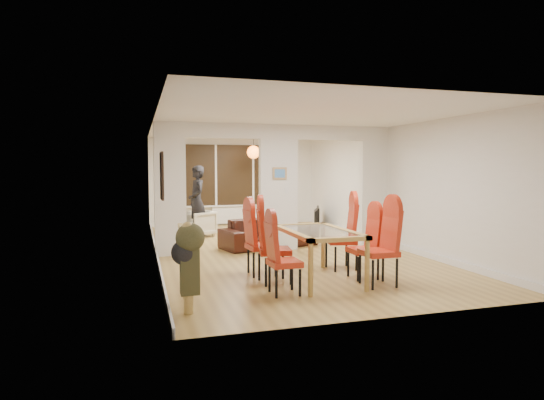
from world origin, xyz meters
name	(u,v)px	position (x,y,z in m)	size (l,w,h in m)	color
floor	(278,250)	(0.00, 0.00, 0.00)	(5.00, 9.00, 0.01)	#A88544
room_walls	(278,188)	(0.00, 0.00, 1.30)	(5.00, 9.00, 2.60)	silver
divider_wall	(278,188)	(0.00, 0.00, 1.30)	(5.00, 0.18, 2.60)	white
bay_window_blinds	(235,175)	(0.00, 4.44, 1.50)	(3.00, 0.08, 1.80)	black
radiator	(235,215)	(0.00, 4.40, 0.30)	(1.40, 0.08, 0.50)	white
pendant_light	(253,152)	(0.30, 3.30, 2.15)	(0.36, 0.36, 0.36)	orange
stair_newel	(184,259)	(-2.25, -3.20, 0.55)	(0.40, 1.20, 1.10)	tan
wall_poster	(162,176)	(-2.47, -2.40, 1.60)	(0.04, 0.52, 0.67)	gray
pillar_photo	(280,173)	(0.00, -0.10, 1.60)	(0.30, 0.03, 0.25)	#4C8CD8
dining_table	(318,255)	(-0.19, -2.65, 0.39)	(0.94, 1.66, 0.78)	#A3803C
dining_chair_la	(285,257)	(-0.91, -3.22, 0.51)	(0.41, 0.41, 1.02)	#AC2611
dining_chair_lb	(275,245)	(-0.86, -2.60, 0.57)	(0.46, 0.46, 1.15)	#AC2611
dining_chair_lc	(262,241)	(-0.91, -2.05, 0.55)	(0.44, 0.44, 1.09)	#AC2611
dining_chair_ra	(378,246)	(0.54, -3.19, 0.58)	(0.46, 0.46, 1.16)	#AC2611
dining_chair_rb	(363,245)	(0.54, -2.72, 0.52)	(0.42, 0.42, 1.04)	#AC2611
dining_chair_rc	(341,235)	(0.49, -2.03, 0.58)	(0.46, 0.46, 1.15)	#AC2611
sofa	(269,233)	(-0.08, 0.40, 0.31)	(2.10, 0.82, 0.61)	black
armchair	(198,224)	(-1.38, 2.33, 0.32)	(0.71, 0.69, 0.65)	beige
person	(197,201)	(-1.40, 2.25, 0.89)	(0.42, 0.65, 1.77)	black
television	(314,218)	(2.00, 2.99, 0.30)	(0.14, 1.05, 0.60)	black
coffee_table	(266,227)	(0.50, 2.74, 0.11)	(0.95, 0.48, 0.22)	#2F2010
bottle	(268,218)	(0.58, 2.82, 0.34)	(0.06, 0.06, 0.25)	#143F19
bowl	(260,223)	(0.30, 2.66, 0.24)	(0.20, 0.20, 0.05)	#2F2010
shoes	(277,250)	(-0.12, -0.28, 0.05)	(0.24, 0.26, 0.10)	black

